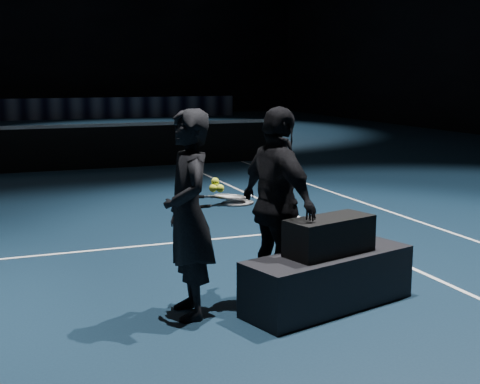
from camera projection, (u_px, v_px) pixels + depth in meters
The scene contains 9 objects.
net_post_right at pixel (281, 136), 15.18m from camera, with size 0.10×0.10×1.10m, color black.
player_bench at pixel (328, 280), 5.71m from camera, with size 1.57×0.52×0.47m, color black.
racket_bag at pixel (329, 236), 5.64m from camera, with size 0.78×0.33×0.31m, color black.
bag_signature at pixel (339, 240), 5.49m from camera, with size 0.37×0.00×0.10m, color white.
player_a at pixel (188, 215), 5.41m from camera, with size 0.62×0.41×1.71m, color black.
player_b at pixel (278, 205), 5.80m from camera, with size 1.00×0.42×1.71m, color black.
racket_lower at pixel (237, 203), 5.61m from camera, with size 0.68×0.22×0.03m, color black, non-canonical shape.
racket_upper at pixel (230, 197), 5.61m from camera, with size 0.68×0.22×0.03m, color black, non-canonical shape.
tennis_balls at pixel (216, 186), 5.49m from camera, with size 0.12×0.10×0.12m, color yellow, non-canonical shape.
Camera 1 is at (0.08, -13.81, 1.99)m, focal length 50.00 mm.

